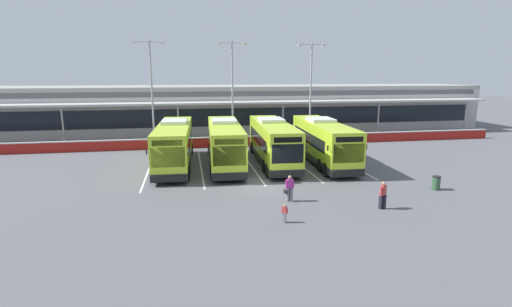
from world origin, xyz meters
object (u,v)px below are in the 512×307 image
Objects in this scene: coach_bus_centre at (273,143)px; pedestrian_with_handbag at (289,188)px; coach_bus_left_centre at (225,144)px; litter_bin at (436,183)px; pedestrian_in_dark_coat at (383,194)px; coach_bus_right_centre at (323,142)px; coach_bus_leftmost at (174,145)px; lamp_post_centre at (232,86)px; lamp_post_west at (152,86)px; lamp_post_east at (311,85)px; pedestrian_child at (285,213)px.

pedestrian_with_handbag is (-1.27, -10.24, -0.93)m from coach_bus_centre.
coach_bus_left_centre reaches higher than litter_bin.
coach_bus_centre is at bearing 106.30° from pedestrian_in_dark_coat.
coach_bus_right_centre is 13.17× the size of litter_bin.
lamp_post_centre reaches higher than coach_bus_leftmost.
pedestrian_with_handbag is at bearing -176.99° from litter_bin.
litter_bin is (4.69, -9.06, -1.32)m from coach_bus_right_centre.
coach_bus_left_centre is at bearing -57.70° from lamp_post_west.
coach_bus_centre is at bearing 0.25° from coach_bus_left_centre.
coach_bus_right_centre is at bearing -59.28° from lamp_post_centre.
coach_bus_leftmost reaches higher than pedestrian_with_handbag.
pedestrian_in_dark_coat reaches higher than litter_bin.
pedestrian_in_dark_coat is 24.09m from lamp_post_east.
pedestrian_child is 26.60m from lamp_post_east.
lamp_post_west is (-10.78, 10.46, 4.50)m from coach_bus_centre.
coach_bus_centre is 1.11× the size of lamp_post_centre.
lamp_post_west reaches higher than coach_bus_leftmost.
lamp_post_east is at bearing 34.62° from coach_bus_leftmost.
pedestrian_in_dark_coat is (-0.69, -11.86, -0.91)m from coach_bus_right_centre.
lamp_post_east reaches higher than coach_bus_left_centre.
coach_bus_leftmost reaches higher than pedestrian_child.
pedestrian_in_dark_coat is 27.65m from lamp_post_west.
coach_bus_left_centre is 1.11× the size of lamp_post_west.
lamp_post_west is at bearing 122.17° from pedestrian_in_dark_coat.
litter_bin is at bearing -60.77° from lamp_post_centre.
lamp_post_centre is at bearing -0.34° from lamp_post_west.
coach_bus_right_centre is at bearing -36.25° from lamp_post_west.
coach_bus_centre is (4.16, 0.02, 0.00)m from coach_bus_left_centre.
coach_bus_right_centre is 1.11× the size of lamp_post_centre.
coach_bus_centre is 7.56× the size of pedestrian_in_dark_coat.
lamp_post_centre reaches higher than coach_bus_centre.
coach_bus_leftmost is at bearing 178.07° from coach_bus_centre.
pedestrian_child is (1.75, -13.48, -1.24)m from coach_bus_left_centre.
coach_bus_leftmost is 7.56× the size of pedestrian_in_dark_coat.
coach_bus_leftmost reaches higher than litter_bin.
coach_bus_leftmost is 1.11× the size of lamp_post_centre.
coach_bus_right_centre is 12.20× the size of pedestrian_child.
pedestrian_child is 12.05m from litter_bin.
lamp_post_east is 11.83× the size of litter_bin.
pedestrian_in_dark_coat is at bearing -93.35° from coach_bus_right_centre.
lamp_post_west is 17.63m from lamp_post_east.
coach_bus_left_centre is 13.19m from lamp_post_west.
coach_bus_centre reaches higher than pedestrian_with_handbag.
lamp_post_west and lamp_post_east have the same top height.
pedestrian_with_handbag is 0.15× the size of lamp_post_west.
lamp_post_west is at bearing 179.66° from lamp_post_centre.
pedestrian_in_dark_coat is 24.25m from lamp_post_centre.
lamp_post_west reaches higher than coach_bus_centre.
lamp_post_centre is at bearing 89.54° from pedestrian_child.
lamp_post_east is (15.19, 10.48, 4.50)m from coach_bus_leftmost.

